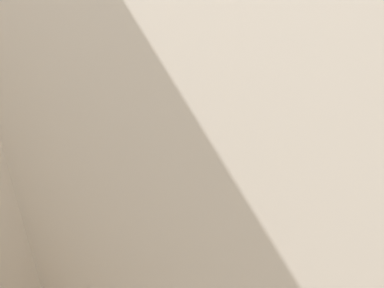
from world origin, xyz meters
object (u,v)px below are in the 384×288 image
object	(u,v)px
computer_mouse	(234,149)
mug	(118,189)
book_stack_keyboard_riser	(205,162)
water_bottle	(276,124)
cell_phone	(264,165)
laptop	(172,96)
desk	(241,190)
book_stack_side	(247,126)
book_stack_tall	(181,135)
keyboard	(206,146)

from	to	relation	value
computer_mouse	mug	bearing A→B (deg)	168.51
book_stack_keyboard_riser	mug	xyz separation A→B (m)	(-0.39, 0.17, -0.04)
computer_mouse	water_bottle	world-z (taller)	water_bottle
mug	cell_phone	size ratio (longest dim) A/B	0.85
laptop	mug	xyz separation A→B (m)	(-0.44, -0.09, -0.29)
desk	book_stack_side	size ratio (longest dim) A/B	5.46
desk	water_bottle	size ratio (longest dim) A/B	8.07
desk	laptop	distance (m)	0.77
book_stack_side	cell_phone	bearing A→B (deg)	-122.04
book_stack_tall	book_stack_keyboard_riser	size ratio (longest dim) A/B	1.23
book_stack_keyboard_riser	computer_mouse	xyz separation A→B (m)	(0.27, 0.04, -0.07)
desk	keyboard	bearing A→B (deg)	-171.98
book_stack_tall	cell_phone	distance (m)	0.45
mug	cell_phone	distance (m)	0.75
laptop	book_stack_side	bearing A→B (deg)	-28.56
laptop	keyboard	bearing A→B (deg)	-98.95
computer_mouse	laptop	bearing A→B (deg)	134.89
desk	keyboard	distance (m)	0.64
laptop	desk	bearing A→B (deg)	-32.14
book_stack_keyboard_riser	water_bottle	bearing A→B (deg)	-2.42
book_stack_keyboard_riser	cell_phone	bearing A→B (deg)	-30.25
laptop	water_bottle	bearing A→B (deg)	-28.99
book_stack_keyboard_riser	laptop	world-z (taller)	laptop
mug	computer_mouse	bearing A→B (deg)	-11.49
laptop	water_bottle	distance (m)	0.65
book_stack_tall	mug	distance (m)	0.44
desk	keyboard	size ratio (longest dim) A/B	3.15
keyboard	mug	size ratio (longest dim) A/B	3.62
book_stack_side	cell_phone	size ratio (longest dim) A/B	1.78
book_stack_side	computer_mouse	xyz separation A→B (m)	(-0.14, -0.03, -0.07)
laptop	cell_phone	distance (m)	0.58
book_stack_keyboard_riser	mug	distance (m)	0.43
mug	book_stack_keyboard_riser	bearing A→B (deg)	-23.41
keyboard	mug	xyz separation A→B (m)	(-0.39, 0.17, -0.13)
water_bottle	cell_phone	xyz separation A→B (m)	(-0.29, -0.14, -0.08)
cell_phone	computer_mouse	bearing A→B (deg)	69.53
computer_mouse	mug	size ratio (longest dim) A/B	0.90
desk	laptop	xyz separation A→B (m)	(-0.34, 0.21, 0.66)
keyboard	water_bottle	world-z (taller)	keyboard
desk	mug	size ratio (longest dim) A/B	11.38
book_stack_side	book_stack_keyboard_riser	bearing A→B (deg)	-171.18
water_bottle	book_stack_keyboard_riser	bearing A→B (deg)	177.58
book_stack_tall	keyboard	distance (m)	0.21
water_bottle	keyboard	bearing A→B (deg)	177.83
book_stack_tall	book_stack_keyboard_riser	world-z (taller)	book_stack_tall
book_stack_keyboard_riser	water_bottle	world-z (taller)	book_stack_keyboard_riser
keyboard	water_bottle	xyz separation A→B (m)	(0.56, -0.02, -0.10)
keyboard	cell_phone	bearing A→B (deg)	-32.88
desk	cell_phone	world-z (taller)	cell_phone
book_stack_keyboard_riser	keyboard	size ratio (longest dim) A/B	0.54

